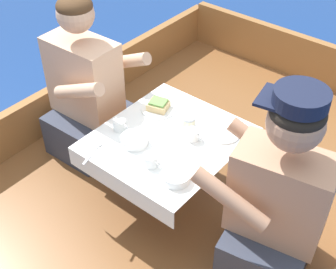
% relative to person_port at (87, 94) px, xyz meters
% --- Properties ---
extents(ground_plane, '(60.00, 60.00, 0.00)m').
position_rel_person_port_xyz_m(ground_plane, '(0.62, 0.03, -0.68)').
color(ground_plane, navy).
extents(boat_deck, '(1.98, 3.03, 0.30)m').
position_rel_person_port_xyz_m(boat_deck, '(0.62, 0.03, -0.53)').
color(boat_deck, brown).
rests_on(boat_deck, ground_plane).
extents(gunwale_port, '(0.06, 3.03, 0.28)m').
position_rel_person_port_xyz_m(gunwale_port, '(-0.34, 0.03, -0.24)').
color(gunwale_port, '#936033').
rests_on(gunwale_port, boat_deck).
extents(bow_coaming, '(1.86, 0.06, 0.32)m').
position_rel_person_port_xyz_m(bow_coaming, '(0.62, 1.52, -0.22)').
color(bow_coaming, '#936033').
rests_on(bow_coaming, boat_deck).
extents(cockpit_table, '(0.65, 0.72, 0.42)m').
position_rel_person_port_xyz_m(cockpit_table, '(0.62, -0.04, -0.01)').
color(cockpit_table, '#B2B2B7').
rests_on(cockpit_table, boat_deck).
extents(person_port, '(0.53, 0.45, 0.96)m').
position_rel_person_port_xyz_m(person_port, '(0.00, 0.00, 0.00)').
color(person_port, '#333847').
rests_on(person_port, boat_deck).
extents(person_starboard, '(0.57, 0.52, 0.99)m').
position_rel_person_port_xyz_m(person_starboard, '(1.25, -0.08, 0.02)').
color(person_starboard, '#333847').
rests_on(person_starboard, boat_deck).
extents(plate_sandwich, '(0.18, 0.18, 0.01)m').
position_rel_person_port_xyz_m(plate_sandwich, '(0.44, 0.11, 0.04)').
color(plate_sandwich, white).
rests_on(plate_sandwich, cockpit_table).
extents(plate_bread, '(0.16, 0.16, 0.01)m').
position_rel_person_port_xyz_m(plate_bread, '(0.82, 0.16, 0.04)').
color(plate_bread, white).
rests_on(plate_bread, cockpit_table).
extents(sandwich, '(0.12, 0.12, 0.05)m').
position_rel_person_port_xyz_m(sandwich, '(0.44, 0.11, 0.07)').
color(sandwich, tan).
rests_on(sandwich, plate_sandwich).
extents(bowl_port_near, '(0.13, 0.13, 0.04)m').
position_rel_person_port_xyz_m(bowl_port_near, '(0.53, -0.17, 0.06)').
color(bowl_port_near, white).
rests_on(bowl_port_near, cockpit_table).
extents(bowl_starboard_near, '(0.13, 0.13, 0.04)m').
position_rel_person_port_xyz_m(bowl_starboard_near, '(0.84, -0.24, 0.06)').
color(bowl_starboard_near, white).
rests_on(bowl_starboard_near, cockpit_table).
extents(coffee_cup_port, '(0.10, 0.07, 0.06)m').
position_rel_person_port_xyz_m(coffee_cup_port, '(0.69, -0.24, 0.07)').
color(coffee_cup_port, white).
rests_on(coffee_cup_port, cockpit_table).
extents(coffee_cup_starboard, '(0.09, 0.07, 0.05)m').
position_rel_person_port_xyz_m(coffee_cup_starboard, '(0.40, -0.14, 0.06)').
color(coffee_cup_starboard, white).
rests_on(coffee_cup_starboard, cockpit_table).
extents(coffee_cup_center, '(0.10, 0.07, 0.05)m').
position_rel_person_port_xyz_m(coffee_cup_center, '(0.72, 0.03, 0.06)').
color(coffee_cup_center, white).
rests_on(coffee_cup_center, cockpit_table).
extents(tin_can, '(0.07, 0.07, 0.05)m').
position_rel_person_port_xyz_m(tin_can, '(0.64, 0.10, 0.06)').
color(tin_can, silver).
rests_on(tin_can, cockpit_table).
extents(utensil_spoon_starboard, '(0.16, 0.09, 0.01)m').
position_rel_person_port_xyz_m(utensil_spoon_starboard, '(0.67, 0.16, 0.04)').
color(utensil_spoon_starboard, silver).
rests_on(utensil_spoon_starboard, cockpit_table).
extents(utensil_spoon_port, '(0.17, 0.05, 0.01)m').
position_rel_person_port_xyz_m(utensil_spoon_port, '(0.56, -0.09, 0.04)').
color(utensil_spoon_port, silver).
rests_on(utensil_spoon_port, cockpit_table).
extents(utensil_spoon_center, '(0.07, 0.17, 0.01)m').
position_rel_person_port_xyz_m(utensil_spoon_center, '(0.41, -0.33, 0.04)').
color(utensil_spoon_center, silver).
rests_on(utensil_spoon_center, cockpit_table).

